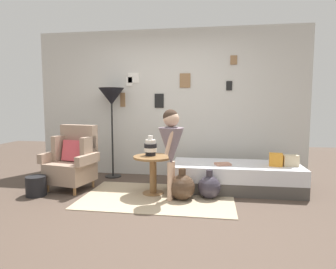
{
  "coord_description": "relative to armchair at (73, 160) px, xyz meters",
  "views": [
    {
      "loc": [
        0.81,
        -3.26,
        1.3
      ],
      "look_at": [
        0.15,
        0.95,
        0.85
      ],
      "focal_mm": 31.25,
      "sensor_mm": 36.0,
      "label": 1
    }
  ],
  "objects": [
    {
      "name": "ground_plane",
      "position": [
        1.31,
        -0.87,
        -0.44
      ],
      "size": [
        12.0,
        12.0,
        0.0
      ],
      "primitive_type": "plane",
      "color": "#4C3D33"
    },
    {
      "name": "gallery_wall",
      "position": [
        1.31,
        1.08,
        0.86
      ],
      "size": [
        4.8,
        0.12,
        2.6
      ],
      "color": "beige",
      "rests_on": "ground"
    },
    {
      "name": "rug",
      "position": [
        1.37,
        -0.25,
        -0.43
      ],
      "size": [
        2.08,
        1.31,
        0.01
      ],
      "primitive_type": "cube",
      "color": "tan",
      "rests_on": "ground"
    },
    {
      "name": "armchair",
      "position": [
        0.0,
        0.0,
        0.0
      ],
      "size": [
        0.83,
        0.69,
        0.97
      ],
      "color": "#9E7042",
      "rests_on": "ground"
    },
    {
      "name": "daybed",
      "position": [
        2.46,
        0.3,
        -0.24
      ],
      "size": [
        1.91,
        0.81,
        0.4
      ],
      "color": "#4C4742",
      "rests_on": "ground"
    },
    {
      "name": "pillow_head",
      "position": [
        3.23,
        0.26,
        0.04
      ],
      "size": [
        0.23,
        0.15,
        0.16
      ],
      "primitive_type": "cube",
      "rotation": [
        0.0,
        0.0,
        0.14
      ],
      "color": "beige",
      "rests_on": "daybed"
    },
    {
      "name": "pillow_mid",
      "position": [
        3.02,
        0.22,
        0.06
      ],
      "size": [
        0.19,
        0.14,
        0.19
      ],
      "primitive_type": "cube",
      "rotation": [
        0.0,
        0.0,
        -0.13
      ],
      "color": "orange",
      "rests_on": "daybed"
    },
    {
      "name": "side_table",
      "position": [
        1.27,
        -0.1,
        -0.04
      ],
      "size": [
        0.56,
        0.56,
        0.55
      ],
      "color": "olive",
      "rests_on": "ground"
    },
    {
      "name": "vase_striped",
      "position": [
        1.22,
        -0.05,
        0.24
      ],
      "size": [
        0.18,
        0.18,
        0.29
      ],
      "color": "black",
      "rests_on": "side_table"
    },
    {
      "name": "floor_lamp",
      "position": [
        0.36,
        0.78,
        0.94
      ],
      "size": [
        0.44,
        0.44,
        1.57
      ],
      "color": "black",
      "rests_on": "ground"
    },
    {
      "name": "person_child",
      "position": [
        1.57,
        -0.32,
        0.36
      ],
      "size": [
        0.34,
        0.34,
        1.23
      ],
      "color": "#D8AD8E",
      "rests_on": "ground"
    },
    {
      "name": "book_on_daybed",
      "position": [
        2.26,
        0.18,
        -0.02
      ],
      "size": [
        0.26,
        0.22,
        0.03
      ],
      "primitive_type": "cube",
      "rotation": [
        0.0,
        0.0,
        0.3
      ],
      "color": "tan",
      "rests_on": "daybed"
    },
    {
      "name": "demijohn_near",
      "position": [
        1.71,
        -0.29,
        -0.26
      ],
      "size": [
        0.35,
        0.35,
        0.44
      ],
      "color": "#473323",
      "rests_on": "ground"
    },
    {
      "name": "demijohn_far",
      "position": [
        2.08,
        -0.18,
        -0.28
      ],
      "size": [
        0.32,
        0.32,
        0.4
      ],
      "color": "#332D38",
      "rests_on": "ground"
    },
    {
      "name": "magazine_basket",
      "position": [
        -0.35,
        -0.43,
        -0.3
      ],
      "size": [
        0.28,
        0.28,
        0.28
      ],
      "primitive_type": "cylinder",
      "color": "black",
      "rests_on": "ground"
    }
  ]
}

